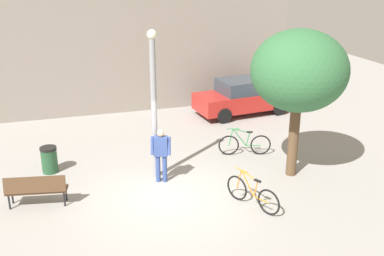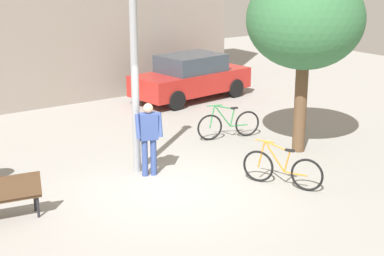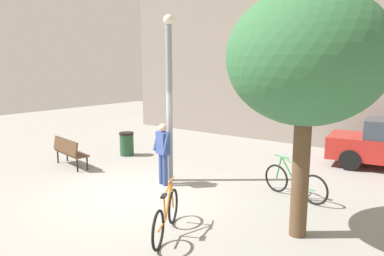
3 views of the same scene
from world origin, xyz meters
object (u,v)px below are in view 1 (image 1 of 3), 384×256
person_by_lamppost (161,152)px  trash_bin (49,160)px  plaza_tree (299,71)px  parked_car_red (243,97)px  lamppost (154,100)px  park_bench (36,188)px  bicycle_green (244,144)px  bicycle_orange (252,194)px

person_by_lamppost → trash_bin: size_ratio=1.99×
plaza_tree → parked_car_red: (0.99, 6.12, -2.51)m
person_by_lamppost → trash_bin: (-3.21, 1.68, -0.54)m
person_by_lamppost → parked_car_red: size_ratio=0.38×
lamppost → person_by_lamppost: (0.09, -0.39, -1.49)m
person_by_lamppost → parked_car_red: (4.97, 5.42, -0.19)m
park_bench → plaza_tree: 8.02m
park_bench → bicycle_green: bicycle_green is taller
person_by_lamppost → bicycle_green: (3.20, 1.16, -0.58)m
bicycle_orange → parked_car_red: 8.17m
lamppost → bicycle_green: 3.96m
person_by_lamppost → trash_bin: 3.67m
lamppost → parked_car_red: 7.33m
bicycle_orange → person_by_lamppost: bearing=132.4°
trash_bin → lamppost: bearing=-22.4°
plaza_tree → trash_bin: bearing=161.7°
person_by_lamppost → trash_bin: person_by_lamppost is taller
lamppost → bicycle_orange: (2.07, -2.57, -2.07)m
lamppost → plaza_tree: plaza_tree is taller
park_bench → plaza_tree: size_ratio=0.37×
bicycle_green → plaza_tree: bearing=-67.2°
plaza_tree → parked_car_red: bearing=80.9°
bicycle_orange → trash_bin: 6.48m
bicycle_orange → bicycle_green: size_ratio=0.94×
bicycle_green → bicycle_orange: bearing=-110.0°
person_by_lamppost → bicycle_orange: 3.00m
plaza_tree → bicycle_orange: (-2.00, -1.48, -2.90)m
bicycle_green → parked_car_red: size_ratio=0.40×
parked_car_red → plaza_tree: bearing=-99.1°
park_bench → parked_car_red: size_ratio=0.38×
lamppost → bicycle_orange: size_ratio=2.73×
park_bench → lamppost: bearing=13.9°
park_bench → parked_car_red: (8.52, 5.89, 0.23)m
bicycle_orange → trash_bin: bearing=143.4°
bicycle_green → trash_bin: (-6.41, 0.53, 0.04)m
lamppost → trash_bin: lamppost is taller
person_by_lamppost → bicycle_orange: person_by_lamppost is taller
lamppost → bicycle_green: (3.29, 0.77, -2.07)m
person_by_lamppost → park_bench: bearing=-172.5°
plaza_tree → parked_car_red: plaza_tree is taller
lamppost → park_bench: (-3.47, -0.86, -1.91)m
park_bench → parked_car_red: bearing=34.7°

